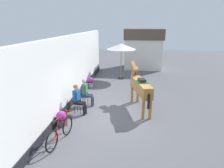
{
  "coord_description": "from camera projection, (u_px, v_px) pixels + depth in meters",
  "views": [
    {
      "loc": [
        0.69,
        -8.14,
        3.97
      ],
      "look_at": [
        -0.4,
        1.2,
        1.05
      ],
      "focal_mm": 31.51,
      "sensor_mm": 36.0,
      "label": 1
    }
  ],
  "objects": [
    {
      "name": "seated_visitor_near",
      "position": [
        78.0,
        98.0,
        8.8
      ],
      "size": [
        0.61,
        0.48,
        1.39
      ],
      "color": "gold",
      "rests_on": "ground_plane"
    },
    {
      "name": "pub_facade_wall",
      "position": [
        72.0,
        72.0,
        10.22
      ],
      "size": [
        0.34,
        14.0,
        3.4
      ],
      "color": "white",
      "rests_on": "ground_plane"
    },
    {
      "name": "cafe_parasol",
      "position": [
        121.0,
        47.0,
        13.97
      ],
      "size": [
        2.1,
        2.1,
        2.58
      ],
      "color": "black",
      "rests_on": "ground_plane"
    },
    {
      "name": "flower_planter_inner_far",
      "position": [
        84.0,
        90.0,
        11.09
      ],
      "size": [
        0.43,
        0.43,
        0.64
      ],
      "color": "#4C4C51",
      "rests_on": "ground_plane"
    },
    {
      "name": "leaning_bicycle",
      "position": [
        60.0,
        132.0,
        6.75
      ],
      "size": [
        0.5,
        1.75,
        1.02
      ],
      "color": "black",
      "rests_on": "ground_plane"
    },
    {
      "name": "saddled_horse_center",
      "position": [
        140.0,
        86.0,
        9.2
      ],
      "size": [
        1.07,
        2.93,
        2.06
      ],
      "color": "#9E6B38",
      "rests_on": "ground_plane"
    },
    {
      "name": "flower_planter_nearest",
      "position": [
        61.0,
        118.0,
        7.84
      ],
      "size": [
        0.43,
        0.43,
        0.64
      ],
      "color": "#4C4C51",
      "rests_on": "ground_plane"
    },
    {
      "name": "flower_planter_farthest",
      "position": [
        90.0,
        82.0,
        12.71
      ],
      "size": [
        0.43,
        0.43,
        0.64
      ],
      "color": "beige",
      "rests_on": "ground_plane"
    },
    {
      "name": "seated_visitor_far",
      "position": [
        86.0,
        91.0,
        9.69
      ],
      "size": [
        0.61,
        0.49,
        1.39
      ],
      "color": "red",
      "rests_on": "ground_plane"
    },
    {
      "name": "distant_cottage",
      "position": [
        143.0,
        48.0,
        17.69
      ],
      "size": [
        3.4,
        2.6,
        3.5
      ],
      "color": "silver",
      "rests_on": "ground_plane"
    },
    {
      "name": "ground_plane",
      "position": [
        122.0,
        92.0,
        11.82
      ],
      "size": [
        40.0,
        40.0,
        0.0
      ],
      "primitive_type": "plane",
      "color": "#56565B"
    }
  ]
}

